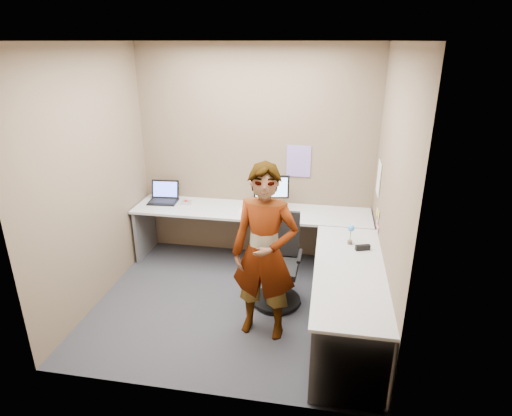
% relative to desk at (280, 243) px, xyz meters
% --- Properties ---
extents(ground, '(3.00, 3.00, 0.00)m').
position_rel_desk_xyz_m(ground, '(-0.44, -0.39, -0.59)').
color(ground, '#29292E').
rests_on(ground, ground).
extents(wall_back, '(3.00, 0.00, 3.00)m').
position_rel_desk_xyz_m(wall_back, '(-0.44, 0.91, 0.76)').
color(wall_back, brown).
rests_on(wall_back, ground).
extents(wall_right, '(0.00, 2.70, 2.70)m').
position_rel_desk_xyz_m(wall_right, '(1.06, -0.39, 0.76)').
color(wall_right, brown).
rests_on(wall_right, ground).
extents(wall_left, '(0.00, 2.70, 2.70)m').
position_rel_desk_xyz_m(wall_left, '(-1.94, -0.39, 0.76)').
color(wall_left, brown).
rests_on(wall_left, ground).
extents(ceiling, '(3.00, 3.00, 0.00)m').
position_rel_desk_xyz_m(ceiling, '(-0.44, -0.39, 2.11)').
color(ceiling, white).
rests_on(ceiling, wall_back).
extents(desk, '(2.98, 2.58, 0.73)m').
position_rel_desk_xyz_m(desk, '(0.00, 0.00, 0.00)').
color(desk, '#AFAFAF').
rests_on(desk, ground).
extents(paper_ream, '(0.30, 0.24, 0.05)m').
position_rel_desk_xyz_m(paper_ream, '(-0.18, 0.57, 0.17)').
color(paper_ream, red).
rests_on(paper_ream, desk).
extents(monitor, '(0.43, 0.15, 0.41)m').
position_rel_desk_xyz_m(monitor, '(-0.18, 0.59, 0.44)').
color(monitor, black).
rests_on(monitor, paper_ream).
extents(laptop, '(0.39, 0.33, 0.26)m').
position_rel_desk_xyz_m(laptop, '(-1.62, 0.71, 0.21)').
color(laptop, black).
rests_on(laptop, desk).
extents(trackball_mouse, '(0.12, 0.08, 0.07)m').
position_rel_desk_xyz_m(trackball_mouse, '(-1.29, 0.64, 0.17)').
color(trackball_mouse, '#B7B7BC').
rests_on(trackball_mouse, desk).
extents(origami, '(0.10, 0.10, 0.06)m').
position_rel_desk_xyz_m(origami, '(-0.53, 0.54, 0.17)').
color(origami, white).
rests_on(origami, desk).
extents(stapler, '(0.15, 0.09, 0.05)m').
position_rel_desk_xyz_m(stapler, '(0.88, -0.29, 0.17)').
color(stapler, black).
rests_on(stapler, desk).
extents(flower, '(0.07, 0.07, 0.22)m').
position_rel_desk_xyz_m(flower, '(0.75, -0.17, 0.28)').
color(flower, brown).
rests_on(flower, desk).
extents(calendar_purple, '(0.30, 0.01, 0.40)m').
position_rel_desk_xyz_m(calendar_purple, '(0.11, 0.90, 0.71)').
color(calendar_purple, '#846BB7').
rests_on(calendar_purple, wall_back).
extents(calendar_white, '(0.01, 0.28, 0.38)m').
position_rel_desk_xyz_m(calendar_white, '(1.05, 0.51, 0.66)').
color(calendar_white, white).
rests_on(calendar_white, wall_right).
extents(sticky_note_a, '(0.01, 0.07, 0.07)m').
position_rel_desk_xyz_m(sticky_note_a, '(1.05, 0.16, 0.36)').
color(sticky_note_a, '#F2E059').
rests_on(sticky_note_a, wall_right).
extents(sticky_note_b, '(0.01, 0.07, 0.07)m').
position_rel_desk_xyz_m(sticky_note_b, '(1.05, 0.21, 0.23)').
color(sticky_note_b, pink).
rests_on(sticky_note_b, wall_right).
extents(sticky_note_c, '(0.01, 0.07, 0.07)m').
position_rel_desk_xyz_m(sticky_note_c, '(1.05, 0.09, 0.21)').
color(sticky_note_c, pink).
rests_on(sticky_note_c, wall_right).
extents(sticky_note_d, '(0.01, 0.07, 0.07)m').
position_rel_desk_xyz_m(sticky_note_d, '(1.05, 0.31, 0.33)').
color(sticky_note_d, '#F2E059').
rests_on(sticky_note_d, wall_right).
extents(office_chair, '(0.53, 0.53, 0.99)m').
position_rel_desk_xyz_m(office_chair, '(0.01, -0.23, -0.18)').
color(office_chair, black).
rests_on(office_chair, ground).
extents(person, '(0.67, 0.48, 1.72)m').
position_rel_desk_xyz_m(person, '(-0.05, -0.78, 0.27)').
color(person, '#999399').
rests_on(person, ground).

